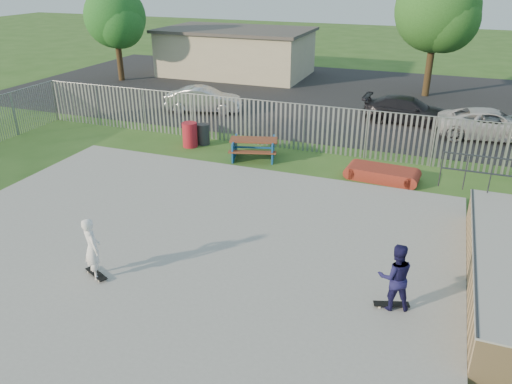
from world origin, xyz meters
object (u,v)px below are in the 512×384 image
(car_silver, at_px, (204,100))
(skater_white, at_px, (92,248))
(car_dark, at_px, (408,110))
(funbox, at_px, (382,174))
(trash_bin_red, at_px, (190,135))
(picnic_table, at_px, (254,148))
(tree_mid, at_px, (437,10))
(trash_bin_grey, at_px, (203,134))
(car_white, at_px, (492,124))
(tree_left, at_px, (115,17))
(skater_navy, at_px, (395,277))

(car_silver, bearing_deg, skater_white, -178.41)
(car_dark, relative_size, skater_white, 2.74)
(funbox, bearing_deg, car_silver, 154.00)
(skater_white, bearing_deg, car_dark, -73.90)
(trash_bin_red, bearing_deg, car_silver, 110.11)
(picnic_table, height_order, trash_bin_red, trash_bin_red)
(picnic_table, distance_m, tree_mid, 15.56)
(trash_bin_grey, distance_m, car_white, 13.02)
(car_silver, height_order, skater_white, skater_white)
(car_dark, bearing_deg, car_silver, 101.48)
(trash_bin_red, relative_size, tree_left, 0.17)
(car_dark, xyz_separation_m, car_white, (3.80, -1.20, 0.01))
(tree_left, bearing_deg, car_dark, -10.39)
(car_dark, xyz_separation_m, tree_left, (-19.31, 3.54, 3.48))
(car_dark, bearing_deg, funbox, -179.30)
(funbox, xyz_separation_m, car_white, (3.93, 6.62, 0.45))
(car_dark, bearing_deg, skater_white, 162.59)
(car_white, xyz_separation_m, tree_mid, (-3.30, 7.51, 4.25))
(car_dark, relative_size, car_white, 0.94)
(car_white, bearing_deg, picnic_table, 117.20)
(picnic_table, height_order, tree_mid, tree_mid)
(funbox, xyz_separation_m, trash_bin_grey, (-7.93, 1.27, 0.23))
(picnic_table, height_order, car_silver, car_silver)
(funbox, relative_size, car_silver, 0.58)
(trash_bin_red, height_order, skater_navy, skater_navy)
(car_white, height_order, tree_mid, tree_mid)
(tree_mid, bearing_deg, funbox, -92.56)
(tree_mid, relative_size, skater_white, 4.56)
(tree_mid, bearing_deg, car_dark, -94.56)
(trash_bin_grey, height_order, car_dark, car_dark)
(skater_navy, bearing_deg, tree_mid, -106.17)
(car_silver, relative_size, skater_white, 2.49)
(trash_bin_red, xyz_separation_m, car_silver, (-1.92, 5.26, 0.14))
(car_dark, bearing_deg, car_white, -105.83)
(trash_bin_red, xyz_separation_m, trash_bin_grey, (0.39, 0.50, -0.08))
(picnic_table, relative_size, car_dark, 0.51)
(trash_bin_red, height_order, skater_white, skater_white)
(trash_bin_grey, relative_size, car_silver, 0.23)
(car_dark, distance_m, skater_navy, 15.66)
(tree_mid, height_order, skater_white, tree_mid)
(trash_bin_red, relative_size, car_silver, 0.27)
(trash_bin_grey, xyz_separation_m, car_dark, (8.06, 6.55, 0.20))
(car_silver, bearing_deg, trash_bin_red, -174.83)
(trash_bin_red, relative_size, car_white, 0.23)
(tree_left, bearing_deg, picnic_table, -38.06)
(trash_bin_grey, relative_size, tree_mid, 0.12)
(tree_left, bearing_deg, skater_navy, -43.10)
(skater_navy, bearing_deg, funbox, -98.49)
(funbox, distance_m, car_white, 7.72)
(tree_left, height_order, tree_mid, tree_mid)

